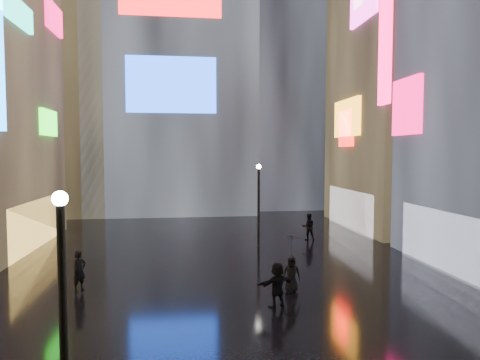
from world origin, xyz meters
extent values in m
plane|color=black|center=(0.00, 20.00, 0.00)|extent=(140.00, 140.00, 0.00)
cube|color=#FFC659|center=(-11.10, 26.00, 1.50)|extent=(0.20, 10.00, 3.00)
cube|color=#1BC616|center=(-10.85, 27.82, 7.91)|extent=(0.25, 3.00, 1.71)
cube|color=#16D1B2|center=(-10.85, 22.61, 13.61)|extent=(0.25, 4.84, 1.37)
cube|color=#DD0B4D|center=(-10.85, 29.70, 15.31)|extent=(0.25, 3.32, 1.94)
cube|color=white|center=(11.10, 17.00, 1.50)|extent=(0.20, 9.00, 3.00)
cube|color=#DD0B4D|center=(10.85, 21.12, 8.58)|extent=(0.25, 2.99, 3.26)
cube|color=#DD0B4D|center=(10.85, 24.00, 14.00)|extent=(0.25, 1.40, 10.00)
cube|color=black|center=(16.00, 30.00, 14.00)|extent=(10.00, 12.00, 28.00)
cube|color=white|center=(11.10, 30.00, 1.50)|extent=(0.20, 9.00, 3.00)
cube|color=orange|center=(10.85, 30.32, 8.66)|extent=(0.25, 4.92, 2.91)
cube|color=red|center=(10.85, 30.44, 7.84)|extent=(0.25, 2.63, 2.87)
cube|color=black|center=(-3.00, 44.00, 21.00)|extent=(16.00, 14.00, 42.00)
cube|color=#194CFF|center=(-3.00, 36.90, 12.00)|extent=(8.00, 0.20, 5.00)
cube|color=black|center=(9.00, 46.00, 17.00)|extent=(12.00, 12.00, 34.00)
cube|color=black|center=(-14.00, 42.00, 13.00)|extent=(10.00, 10.00, 26.00)
cylinder|color=black|center=(-4.18, 6.17, 2.50)|extent=(0.16, 0.16, 5.00)
sphere|color=white|center=(-4.18, 6.17, 5.05)|extent=(0.30, 0.30, 0.30)
cylinder|color=black|center=(2.71, 23.98, 2.50)|extent=(0.16, 0.16, 5.00)
sphere|color=white|center=(2.71, 23.98, 5.05)|extent=(0.30, 0.30, 0.30)
imported|color=black|center=(2.60, 15.15, 0.77)|extent=(0.82, 0.59, 1.55)
imported|color=black|center=(1.63, 13.51, 0.87)|extent=(1.68, 1.07, 1.73)
imported|color=black|center=(-6.36, 16.48, 0.87)|extent=(0.72, 0.76, 1.74)
imported|color=black|center=(6.44, 25.66, 0.90)|extent=(0.95, 0.78, 1.80)
imported|color=black|center=(2.60, 15.15, 2.00)|extent=(1.35, 1.35, 0.90)
camera|label=1|loc=(-1.82, -2.23, 5.91)|focal=32.00mm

